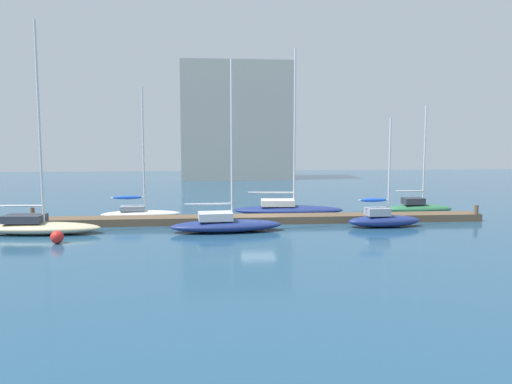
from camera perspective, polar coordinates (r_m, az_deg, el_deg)
ground_plane at (r=34.80m, az=0.29°, el=-3.62°), size 120.00×120.00×0.00m
dock_pier at (r=34.76m, az=0.29°, el=-3.20°), size 32.59×1.87×0.52m
dock_piling_near_end at (r=37.54m, az=-24.79°, el=-2.56°), size 0.28×0.28×1.19m
dock_piling_far_end at (r=38.81m, az=24.49°, el=-2.28°), size 0.28×0.28×1.19m
sailboat_0 at (r=33.61m, az=-24.45°, el=-3.55°), size 8.02×2.72×13.18m
sailboat_1 at (r=37.99m, az=-13.55°, el=-2.19°), size 6.06×1.91×9.81m
sailboat_2 at (r=31.37m, az=-3.63°, el=-3.69°), size 7.36×2.74×10.99m
sailboat_3 at (r=38.52m, az=3.70°, el=-1.88°), size 8.85×3.08×12.95m
sailboat_4 at (r=34.14m, az=14.76°, el=-3.04°), size 5.16×1.84×7.37m
sailboat_5 at (r=40.94m, az=18.59°, el=-1.70°), size 5.33×1.77×8.62m
mooring_buoy_red at (r=30.05m, az=-22.37°, el=-4.92°), size 0.74×0.74×0.74m
harbor_building_distant at (r=75.17m, az=-2.30°, el=8.28°), size 16.53×8.33×17.50m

